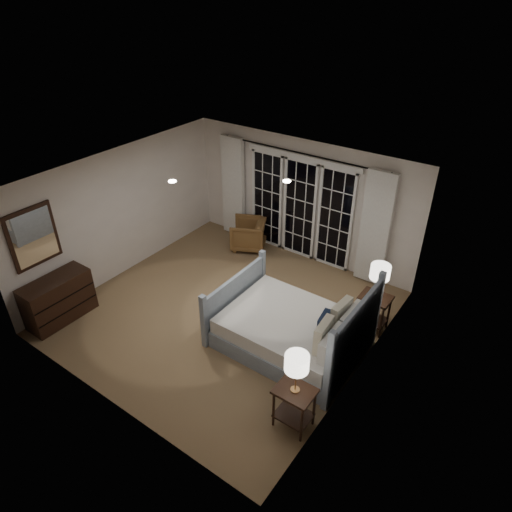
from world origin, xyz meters
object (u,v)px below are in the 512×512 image
Objects in this scene: armchair at (248,234)px; nightstand_left at (294,402)px; bed at (293,330)px; lamp_left at (297,363)px; nightstand_right at (374,308)px; dresser at (58,299)px; lamp_right at (380,272)px.

nightstand_left is at bearing 16.97° from armchair.
lamp_left is (0.80, -1.28, 0.80)m from bed.
nightstand_left is 0.91× the size of armchair.
nightstand_right is 1.09× the size of lamp_left.
dresser is at bearing -147.34° from nightstand_right.
nightstand_left is (0.80, -1.28, 0.11)m from bed.
lamp_right is 5.40m from dresser.
lamp_left is (0.00, -0.00, 0.70)m from nightstand_left.
bed is at bearing -126.27° from lamp_right.
lamp_left is 4.75m from armchair.
dresser is (-4.50, -2.89, -0.02)m from nightstand_right.
bed reaches higher than nightstand_right.
bed reaches higher than nightstand_left.
armchair reaches higher than nightstand_right.
bed is 1.71m from lamp_left.
lamp_left is at bearing 16.97° from armchair.
armchair is (-3.23, 3.40, -0.11)m from nightstand_left.
nightstand_right is 0.71m from lamp_right.
dresser is (-3.65, -1.72, 0.08)m from bed.
nightstand_left is 2.45m from nightstand_right.
bed is at bearing 122.05° from nightstand_left.
lamp_right reaches higher than nightstand_left.
nightstand_right is at bearing 180.00° from lamp_right.
nightstand_right is at bearing 47.34° from armchair.
lamp_left reaches higher than nightstand_left.
armchair is at bearing 72.35° from dresser.
nightstand_left is 2.55m from lamp_right.
nightstand_right is 0.57× the size of dresser.
dresser reaches higher than nightstand_right.
bed is at bearing 22.34° from armchair.
nightstand_right is 0.90× the size of armchair.
nightstand_left is at bearing 5.62° from dresser.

